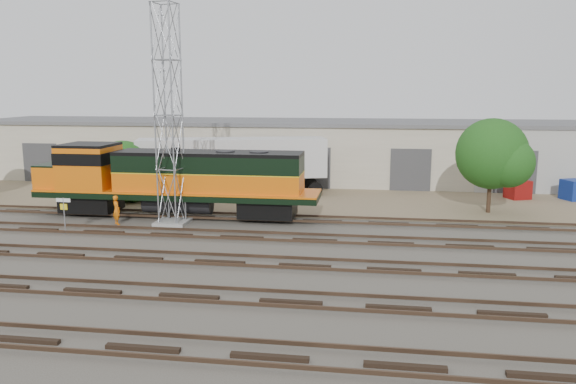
# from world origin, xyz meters

# --- Properties ---
(ground) EXTENTS (140.00, 140.00, 0.00)m
(ground) POSITION_xyz_m (0.00, 0.00, 0.00)
(ground) COLOR #47423A
(ground) RESTS_ON ground
(dirt_strip) EXTENTS (80.00, 16.00, 0.02)m
(dirt_strip) POSITION_xyz_m (0.00, 15.00, 0.01)
(dirt_strip) COLOR #726047
(dirt_strip) RESTS_ON ground
(tracks) EXTENTS (80.00, 20.40, 0.28)m
(tracks) POSITION_xyz_m (0.00, -3.00, 0.08)
(tracks) COLOR black
(tracks) RESTS_ON ground
(warehouse) EXTENTS (58.40, 10.40, 5.30)m
(warehouse) POSITION_xyz_m (0.04, 22.98, 2.65)
(warehouse) COLOR beige
(warehouse) RESTS_ON ground
(locomotive) EXTENTS (18.09, 3.17, 4.35)m
(locomotive) POSITION_xyz_m (-5.52, 6.00, 2.48)
(locomotive) COLOR black
(locomotive) RESTS_ON tracks
(signal_tower) EXTENTS (1.90, 1.90, 12.86)m
(signal_tower) POSITION_xyz_m (-4.94, 4.28, 6.27)
(signal_tower) COLOR gray
(signal_tower) RESTS_ON ground
(sign_post) EXTENTS (0.85, 0.07, 2.08)m
(sign_post) POSITION_xyz_m (-10.07, 1.06, 1.45)
(sign_post) COLOR gray
(sign_post) RESTS_ON ground
(worker) EXTENTS (0.76, 0.75, 1.78)m
(worker) POSITION_xyz_m (-8.19, 3.64, 0.89)
(worker) COLOR orange
(worker) RESTS_ON ground
(semi_trailer) EXTENTS (14.46, 6.45, 4.37)m
(semi_trailer) POSITION_xyz_m (-3.30, 14.25, 2.75)
(semi_trailer) COLOR silver
(semi_trailer) RESTS_ON ground
(dumpster_blue) EXTENTS (2.04, 1.99, 1.50)m
(dumpster_blue) POSITION_xyz_m (21.78, 15.90, 0.75)
(dumpster_blue) COLOR navy
(dumpster_blue) RESTS_ON ground
(dumpster_red) EXTENTS (1.92, 1.87, 1.40)m
(dumpster_red) POSITION_xyz_m (17.74, 15.76, 0.70)
(dumpster_red) COLOR maroon
(dumpster_red) RESTS_ON ground
(tree_mid) EXTENTS (4.88, 4.64, 4.64)m
(tree_mid) POSITION_xyz_m (-10.90, 10.99, 1.93)
(tree_mid) COLOR #382619
(tree_mid) RESTS_ON ground
(tree_east) EXTENTS (4.84, 4.61, 6.22)m
(tree_east) POSITION_xyz_m (14.84, 10.21, 3.80)
(tree_east) COLOR #382619
(tree_east) RESTS_ON ground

